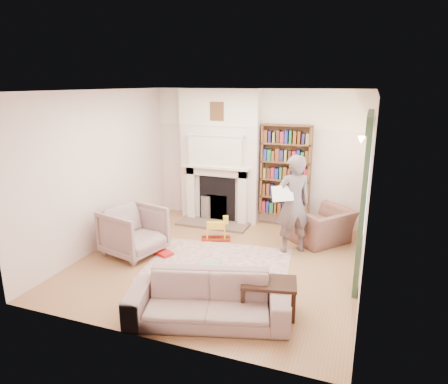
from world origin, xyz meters
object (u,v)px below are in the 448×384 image
at_px(armchair_left, 134,231).
at_px(man_reading, 293,204).
at_px(rocking_horse, 216,228).
at_px(bookcase, 285,171).
at_px(coffee_table, 269,297).
at_px(armchair_reading, 322,226).
at_px(paraffin_heater, 207,208).
at_px(sofa, 208,299).

relative_size(armchair_left, man_reading, 0.53).
xyz_separation_m(man_reading, rocking_horse, (-1.45, 0.03, -0.63)).
height_order(bookcase, coffee_table, bookcase).
relative_size(armchair_reading, rocking_horse, 1.83).
distance_m(armchair_left, coffee_table, 2.85).
bearing_deg(coffee_table, bookcase, 87.15).
bearing_deg(paraffin_heater, bookcase, 7.69).
bearing_deg(bookcase, man_reading, -72.24).
height_order(paraffin_heater, rocking_horse, paraffin_heater).
xyz_separation_m(man_reading, paraffin_heater, (-2.07, 1.05, -0.60)).
bearing_deg(man_reading, coffee_table, 57.34).
bearing_deg(bookcase, armchair_left, -132.68).
relative_size(armchair_reading, sofa, 0.50).
bearing_deg(armchair_left, paraffin_heater, 1.05).
xyz_separation_m(armchair_left, paraffin_heater, (0.49, 2.11, -0.14)).
distance_m(armchair_reading, armchair_left, 3.43).
bearing_deg(armchair_reading, rocking_horse, -34.01).
distance_m(armchair_reading, rocking_horse, 1.99).
height_order(armchair_left, coffee_table, armchair_left).
bearing_deg(paraffin_heater, sofa, -67.25).
bearing_deg(paraffin_heater, armchair_reading, -10.22).
xyz_separation_m(bookcase, sofa, (-0.17, -3.77, -0.88)).
xyz_separation_m(sofa, rocking_horse, (-0.87, 2.52, -0.05)).
relative_size(bookcase, armchair_reading, 1.84).
relative_size(sofa, paraffin_heater, 3.66).
bearing_deg(bookcase, armchair_reading, -38.29).
relative_size(bookcase, armchair_left, 2.01).
relative_size(paraffin_heater, rocking_horse, 1.00).
height_order(sofa, rocking_horse, sofa).
bearing_deg(bookcase, sofa, -92.62).
relative_size(bookcase, man_reading, 1.06).
height_order(sofa, coffee_table, sofa).
bearing_deg(coffee_table, armchair_reading, 70.99).
bearing_deg(paraffin_heater, man_reading, -27.00).
height_order(armchair_reading, armchair_left, armchair_left).
xyz_separation_m(armchair_reading, armchair_left, (-3.01, -1.65, 0.09)).
bearing_deg(rocking_horse, man_reading, -22.06).
xyz_separation_m(armchair_left, rocking_horse, (1.11, 1.08, -0.18)).
height_order(bookcase, man_reading, bookcase).
distance_m(bookcase, man_reading, 1.38).
distance_m(sofa, rocking_horse, 2.66).
relative_size(armchair_reading, coffee_table, 1.44).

